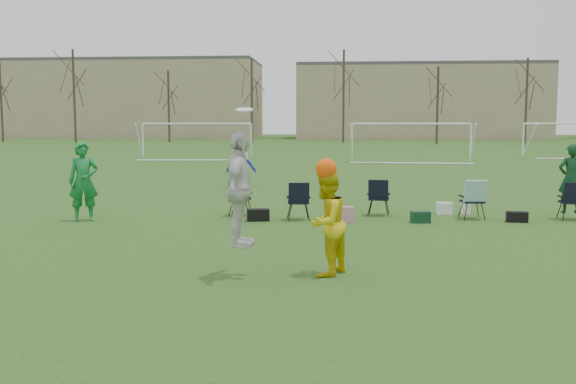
# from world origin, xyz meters

# --- Properties ---
(ground) EXTENTS (260.00, 260.00, 0.00)m
(ground) POSITION_xyz_m (0.00, 0.00, 0.00)
(ground) COLOR #254B17
(ground) RESTS_ON ground
(fielder_green_near) EXTENTS (0.85, 0.71, 1.99)m
(fielder_green_near) POSITION_xyz_m (-6.81, 6.89, 0.99)
(fielder_green_near) COLOR #157635
(fielder_green_near) RESTS_ON ground
(fielder_blue) EXTENTS (1.15, 0.68, 1.77)m
(fielder_blue) POSITION_xyz_m (-4.16, 15.51, 0.88)
(fielder_blue) COLOR #1925BC
(fielder_blue) RESTS_ON ground
(center_contest) EXTENTS (2.08, 1.29, 2.69)m
(center_contest) POSITION_xyz_m (-1.29, 1.48, 1.13)
(center_contest) COLOR silver
(center_contest) RESTS_ON ground
(sideline_setup) EXTENTS (9.15, 2.04, 1.93)m
(sideline_setup) POSITION_xyz_m (1.84, 8.05, 0.56)
(sideline_setup) COLOR #103B1E
(sideline_setup) RESTS_ON ground
(goal_left) EXTENTS (7.39, 0.76, 2.46)m
(goal_left) POSITION_xyz_m (-10.00, 34.00, 1.92)
(goal_left) COLOR white
(goal_left) RESTS_ON ground
(goal_mid) EXTENTS (7.40, 0.63, 2.46)m
(goal_mid) POSITION_xyz_m (4.00, 32.00, 1.92)
(goal_mid) COLOR white
(goal_mid) RESTS_ON ground
(goal_right) EXTENTS (7.35, 1.14, 2.46)m
(goal_right) POSITION_xyz_m (16.00, 38.00, 1.92)
(goal_right) COLOR white
(goal_right) RESTS_ON ground
(tree_line) EXTENTS (110.28, 3.28, 11.40)m
(tree_line) POSITION_xyz_m (0.24, 69.85, 5.09)
(tree_line) COLOR #382B21
(tree_line) RESTS_ON ground
(building_row) EXTENTS (126.00, 16.00, 13.00)m
(building_row) POSITION_xyz_m (6.73, 96.00, 5.99)
(building_row) COLOR tan
(building_row) RESTS_ON ground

